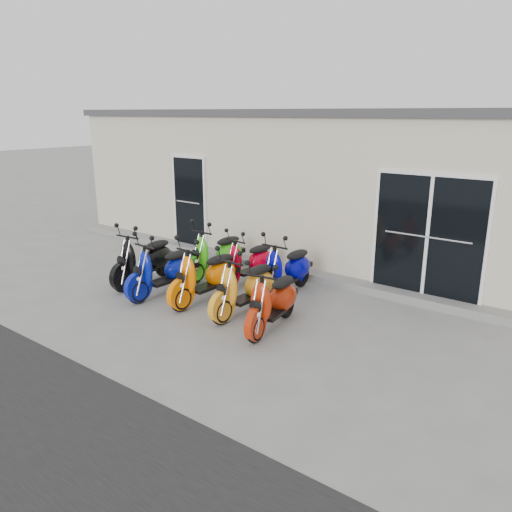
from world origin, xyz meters
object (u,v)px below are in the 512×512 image
Objects in this scene: scooter_front_orange_b at (245,279)px; scooter_back_green at (216,247)px; scooter_front_orange_a at (205,268)px; scooter_front_red at (273,293)px; scooter_front_blue at (163,263)px; scooter_front_black at (144,252)px; scooter_back_red at (248,255)px; scooter_back_blue at (286,262)px.

scooter_back_green is (-1.71, 1.20, 0.01)m from scooter_front_orange_b.
scooter_front_orange_a is 1.06× the size of scooter_front_red.
scooter_front_blue is 1.01× the size of scooter_front_orange_b.
scooter_front_black reaches higher than scooter_back_red.
scooter_front_black is 3.29m from scooter_front_red.
scooter_front_blue is 2.50m from scooter_front_red.
scooter_back_blue is (0.93, 1.20, -0.02)m from scooter_front_orange_a.
scooter_front_blue is 1.01× the size of scooter_back_blue.
scooter_back_blue is (0.94, -0.06, 0.04)m from scooter_back_red.
scooter_back_green reaches higher than scooter_back_blue.
scooter_back_red is at bearing 92.89° from scooter_front_orange_a.
scooter_front_black reaches higher than scooter_front_blue.
scooter_front_red is (2.50, -0.03, -0.03)m from scooter_front_blue.
scooter_front_orange_b is at bearing 154.69° from scooter_front_red.
scooter_front_red is 0.96× the size of scooter_back_green.
scooter_front_orange_b is 0.76m from scooter_front_red.
scooter_back_green is at bearing 147.25° from scooter_front_orange_b.
scooter_front_orange_a reaches higher than scooter_front_red.
scooter_back_red is (-1.65, 1.49, -0.02)m from scooter_front_red.
scooter_front_black is 1.45m from scooter_back_green.
scooter_front_orange_b reaches higher than scooter_front_red.
scooter_back_red is 0.93× the size of scooter_back_blue.
scooter_front_blue reaches higher than scooter_front_red.
scooter_front_black is 2.06m from scooter_back_red.
scooter_front_orange_a is 1.65m from scooter_front_red.
scooter_back_red is at bearing 128.25° from scooter_front_orange_b.
scooter_back_blue is at bearing 41.43° from scooter_front_blue.
scooter_front_blue is 0.98× the size of scooter_front_orange_a.
scooter_front_orange_b reaches higher than scooter_back_red.
scooter_front_blue is at bearing -20.52° from scooter_front_black.
scooter_back_green is (0.06, 1.40, -0.00)m from scooter_front_blue.
scooter_back_red is (-0.92, 1.27, -0.04)m from scooter_front_orange_b.
scooter_front_black is at bearing -177.92° from scooter_front_orange_a.
scooter_front_red is at bearing -5.57° from scooter_front_orange_a.
scooter_front_black is 0.81m from scooter_front_blue.
scooter_back_green is (-0.80, 1.19, -0.01)m from scooter_front_orange_a.
scooter_front_orange_a is (1.64, -0.01, -0.00)m from scooter_front_black.
scooter_back_green is at bearing 141.35° from scooter_front_red.
scooter_front_orange_a is at bearing -53.01° from scooter_back_green.
scooter_front_red is at bearing -27.23° from scooter_back_green.
scooter_front_black is 1.07× the size of scooter_front_red.
scooter_front_blue is at bearing -141.42° from scooter_back_blue.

